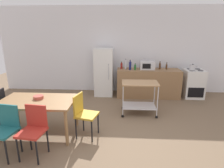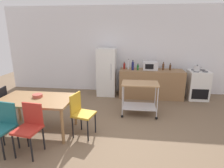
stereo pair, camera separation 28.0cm
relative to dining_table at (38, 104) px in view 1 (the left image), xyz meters
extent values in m
plane|color=brown|center=(1.64, -0.11, -0.67)|extent=(12.00, 12.00, 0.00)
cube|color=white|center=(1.64, 3.09, 0.78)|extent=(8.40, 0.12, 2.90)
cube|color=olive|center=(2.54, 2.49, -0.22)|extent=(2.00, 0.64, 0.90)
cube|color=olive|center=(0.00, 0.00, 0.06)|extent=(1.50, 0.90, 0.04)
cylinder|color=olive|center=(0.69, -0.39, -0.32)|extent=(0.06, 0.06, 0.71)
cylinder|color=olive|center=(-0.69, 0.39, -0.32)|extent=(0.06, 0.06, 0.71)
cylinder|color=olive|center=(0.69, 0.39, -0.32)|extent=(0.06, 0.06, 0.71)
cube|color=gold|center=(1.01, -0.04, -0.20)|extent=(0.48, 0.48, 0.04)
cube|color=gold|center=(0.84, 0.00, 0.02)|extent=(0.12, 0.38, 0.40)
cylinder|color=black|center=(1.14, -0.25, -0.45)|extent=(0.03, 0.03, 0.45)
cylinder|color=black|center=(1.22, 0.08, -0.45)|extent=(0.03, 0.03, 0.45)
cylinder|color=black|center=(0.81, -0.17, -0.45)|extent=(0.03, 0.03, 0.45)
cylinder|color=black|center=(0.89, 0.16, -0.45)|extent=(0.03, 0.03, 0.45)
cube|color=black|center=(-0.88, 0.16, 0.02)|extent=(0.08, 0.38, 0.40)
cylinder|color=black|center=(-0.92, 0.32, -0.45)|extent=(0.03, 0.03, 0.45)
cylinder|color=black|center=(-0.87, -0.01, -0.45)|extent=(0.03, 0.03, 0.45)
cube|color=#B72D23|center=(0.22, -0.76, -0.20)|extent=(0.45, 0.45, 0.04)
cube|color=#B72D23|center=(0.24, -0.58, 0.02)|extent=(0.38, 0.08, 0.40)
cylinder|color=black|center=(0.03, -0.90, -0.45)|extent=(0.03, 0.03, 0.45)
cylinder|color=black|center=(0.37, -0.95, -0.45)|extent=(0.03, 0.03, 0.45)
cylinder|color=black|center=(0.07, -0.57, -0.45)|extent=(0.03, 0.03, 0.45)
cylinder|color=black|center=(0.41, -0.61, -0.45)|extent=(0.03, 0.03, 0.45)
cube|color=#1E666B|center=(-0.26, -0.78, -0.20)|extent=(0.46, 0.46, 0.04)
cube|color=#1E666B|center=(-0.24, -0.60, 0.02)|extent=(0.38, 0.09, 0.40)
cylinder|color=black|center=(-0.12, -0.97, -0.45)|extent=(0.03, 0.03, 0.45)
cylinder|color=black|center=(-0.40, -0.58, -0.45)|extent=(0.03, 0.03, 0.45)
cylinder|color=black|center=(-0.07, -0.63, -0.45)|extent=(0.03, 0.03, 0.45)
cube|color=white|center=(3.99, 2.51, -0.22)|extent=(0.60, 0.60, 0.90)
cube|color=black|center=(3.99, 2.21, -0.42)|extent=(0.48, 0.01, 0.32)
cylinder|color=#47474C|center=(3.86, 2.39, 0.24)|extent=(0.16, 0.16, 0.02)
cylinder|color=#47474C|center=(4.12, 2.39, 0.24)|extent=(0.16, 0.16, 0.02)
cylinder|color=#47474C|center=(3.86, 2.63, 0.24)|extent=(0.16, 0.16, 0.02)
cylinder|color=#47474C|center=(4.12, 2.63, 0.24)|extent=(0.16, 0.16, 0.02)
cube|color=white|center=(1.09, 2.59, 0.10)|extent=(0.60, 0.60, 1.55)
cylinder|color=silver|center=(1.27, 2.28, 0.18)|extent=(0.02, 0.02, 0.50)
cube|color=#A37A51|center=(2.15, 1.11, 0.16)|extent=(0.90, 0.56, 0.03)
cube|color=silver|center=(2.15, 1.11, -0.45)|extent=(0.83, 0.52, 0.02)
cylinder|color=silver|center=(1.73, 0.86, -0.22)|extent=(0.02, 0.02, 0.76)
sphere|color=black|center=(1.73, 0.86, -0.64)|extent=(0.07, 0.07, 0.07)
cylinder|color=silver|center=(2.57, 0.86, -0.22)|extent=(0.02, 0.02, 0.76)
sphere|color=black|center=(2.57, 0.86, -0.64)|extent=(0.07, 0.07, 0.07)
cylinder|color=silver|center=(1.73, 1.36, -0.22)|extent=(0.02, 0.02, 0.76)
sphere|color=black|center=(1.73, 1.36, -0.64)|extent=(0.07, 0.07, 0.07)
cylinder|color=silver|center=(2.57, 1.36, -0.22)|extent=(0.02, 0.02, 0.76)
sphere|color=black|center=(2.57, 1.36, -0.64)|extent=(0.07, 0.07, 0.07)
cylinder|color=maroon|center=(1.67, 2.56, 0.32)|extent=(0.07, 0.07, 0.18)
cylinder|color=maroon|center=(1.67, 2.56, 0.43)|extent=(0.03, 0.03, 0.04)
cylinder|color=black|center=(1.67, 2.56, 0.45)|extent=(0.03, 0.03, 0.01)
cylinder|color=silver|center=(1.80, 2.52, 0.36)|extent=(0.06, 0.06, 0.26)
cylinder|color=silver|center=(1.80, 2.52, 0.52)|extent=(0.03, 0.03, 0.06)
cylinder|color=black|center=(1.80, 2.52, 0.55)|extent=(0.03, 0.03, 0.01)
cylinder|color=navy|center=(1.94, 2.43, 0.36)|extent=(0.08, 0.08, 0.25)
cylinder|color=navy|center=(1.94, 2.43, 0.51)|extent=(0.03, 0.03, 0.05)
cylinder|color=black|center=(1.94, 2.43, 0.54)|extent=(0.04, 0.04, 0.01)
cylinder|color=#1E6628|center=(2.10, 2.43, 0.31)|extent=(0.06, 0.06, 0.15)
cylinder|color=#1E6628|center=(2.10, 2.43, 0.40)|extent=(0.03, 0.03, 0.04)
cylinder|color=black|center=(2.10, 2.43, 0.43)|extent=(0.03, 0.03, 0.01)
cube|color=silver|center=(2.49, 2.54, 0.36)|extent=(0.46, 0.34, 0.26)
cube|color=black|center=(2.45, 2.37, 0.36)|extent=(0.25, 0.01, 0.16)
cylinder|color=#4C2D19|center=(2.90, 2.58, 0.32)|extent=(0.06, 0.06, 0.19)
cylinder|color=#4C2D19|center=(2.90, 2.58, 0.44)|extent=(0.03, 0.03, 0.05)
cylinder|color=black|center=(2.90, 2.58, 0.47)|extent=(0.03, 0.03, 0.01)
cylinder|color=#4C2D19|center=(3.11, 2.55, 0.31)|extent=(0.06, 0.06, 0.16)
cylinder|color=#4C2D19|center=(3.11, 2.55, 0.42)|extent=(0.03, 0.03, 0.05)
cylinder|color=black|center=(3.11, 2.55, 0.45)|extent=(0.03, 0.03, 0.01)
cylinder|color=#B24C3F|center=(0.00, 0.07, 0.11)|extent=(0.20, 0.20, 0.07)
cylinder|color=silver|center=(3.87, 2.41, 0.33)|extent=(0.17, 0.17, 0.16)
sphere|color=black|center=(3.87, 2.41, 0.42)|extent=(0.03, 0.03, 0.03)
cylinder|color=silver|center=(3.98, 2.41, 0.35)|extent=(0.08, 0.02, 0.07)
camera|label=1|loc=(1.72, -3.43, 1.43)|focal=29.96mm
camera|label=2|loc=(2.00, -3.40, 1.43)|focal=29.96mm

